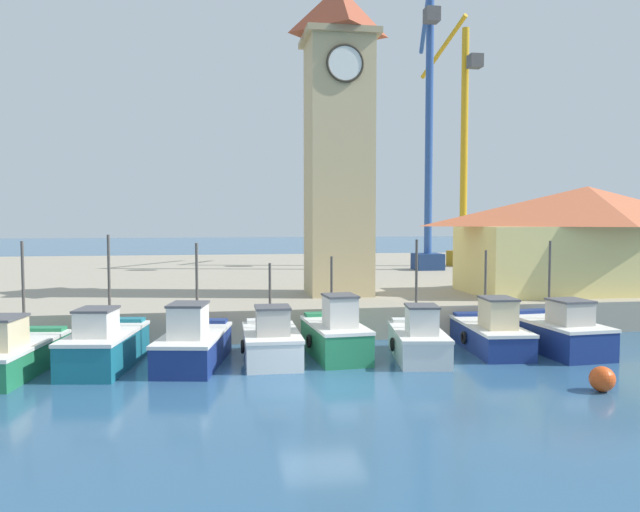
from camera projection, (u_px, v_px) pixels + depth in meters
ground_plane at (322, 387)px, 19.19m from camera, size 300.00×300.00×0.00m
quay_wharf at (262, 279)px, 45.76m from camera, size 120.00×40.00×1.39m
fishing_boat_far_left at (15, 353)px, 20.81m from camera, size 2.45×5.33×4.43m
fishing_boat_left_outer at (104, 345)px, 21.70m from camera, size 2.61×4.89×4.62m
fishing_boat_left_inner at (193, 343)px, 22.13m from camera, size 2.80×5.12×4.31m
fishing_boat_mid_left at (271, 341)px, 22.74m from camera, size 2.11×4.24×3.54m
fishing_boat_center at (335, 335)px, 23.41m from camera, size 2.12×4.40×3.75m
fishing_boat_mid_right at (418, 340)px, 23.11m from camera, size 2.41×4.48×4.41m
fishing_boat_right_inner at (491, 332)px, 24.50m from camera, size 2.28×5.04×3.92m
fishing_boat_right_outer at (558, 332)px, 24.28m from camera, size 2.43×4.76×4.31m
clock_tower at (338, 134)px, 30.83m from camera, size 3.56×3.56×16.79m
warehouse_right at (586, 238)px, 32.09m from camera, size 12.77×5.73×5.45m
port_crane_near at (428, 153)px, 45.92m from camera, size 3.40×10.56×21.16m
port_crane_far at (463, 174)px, 49.34m from camera, size 2.79×7.45×19.76m
mooring_buoy at (602, 379)px, 18.71m from camera, size 0.76×0.76×0.76m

